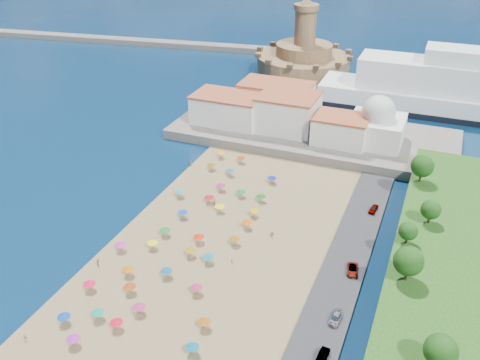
% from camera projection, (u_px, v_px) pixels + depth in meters
% --- Properties ---
extents(ground, '(700.00, 700.00, 0.00)m').
position_uv_depth(ground, '(181.00, 259.00, 117.36)').
color(ground, '#071938').
rests_on(ground, ground).
extents(terrace, '(90.00, 36.00, 3.00)m').
position_uv_depth(terrace, '(313.00, 134.00, 172.65)').
color(terrace, '#59544C').
rests_on(terrace, ground).
extents(jetty, '(18.00, 70.00, 2.40)m').
position_uv_depth(jetty, '(281.00, 93.00, 208.41)').
color(jetty, '#59544C').
rests_on(jetty, ground).
extents(breakwater, '(199.03, 34.77, 2.60)m').
position_uv_depth(breakwater, '(128.00, 41.00, 276.97)').
color(breakwater, '#59544C').
rests_on(breakwater, ground).
extents(waterfront_buildings, '(57.00, 29.00, 11.00)m').
position_uv_depth(waterfront_buildings, '(276.00, 110.00, 174.36)').
color(waterfront_buildings, silver).
rests_on(waterfront_buildings, terrace).
extents(domed_building, '(16.00, 16.00, 15.00)m').
position_uv_depth(domed_building, '(377.00, 124.00, 160.87)').
color(domed_building, silver).
rests_on(domed_building, terrace).
extents(fortress, '(40.00, 40.00, 32.40)m').
position_uv_depth(fortress, '(303.00, 59.00, 230.12)').
color(fortress, olive).
rests_on(fortress, ground).
extents(beach_parasols, '(31.99, 115.18, 2.20)m').
position_uv_depth(beach_parasols, '(150.00, 281.00, 107.80)').
color(beach_parasols, gray).
rests_on(beach_parasols, beach).
extents(beachgoers, '(34.89, 97.48, 1.87)m').
position_uv_depth(beachgoers, '(154.00, 269.00, 112.78)').
color(beachgoers, tan).
rests_on(beachgoers, beach).
extents(parked_cars, '(2.99, 74.21, 1.41)m').
position_uv_depth(parked_cars, '(343.00, 298.00, 104.40)').
color(parked_cars, gray).
rests_on(parked_cars, promenade).
extents(hillside_trees, '(15.19, 109.42, 7.39)m').
position_uv_depth(hillside_trees, '(405.00, 301.00, 90.96)').
color(hillside_trees, '#382314').
rests_on(hillside_trees, hillside).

